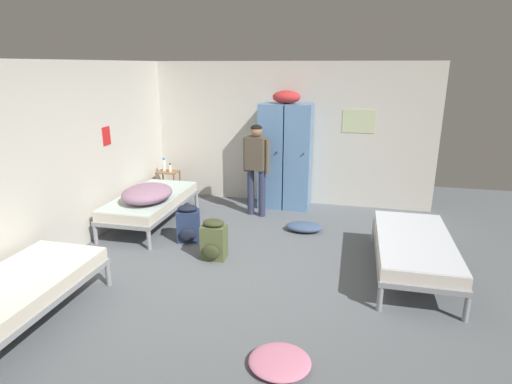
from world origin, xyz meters
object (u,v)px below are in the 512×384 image
at_px(locker_bank, 285,154).
at_px(shelf_unit, 169,183).
at_px(bed_right, 414,246).
at_px(backpack_navy, 188,224).
at_px(clothes_pile_pink, 280,362).
at_px(bed_left_front, 14,291).
at_px(lotion_bottle, 170,168).
at_px(water_bottle, 164,165).
at_px(backpack_olive, 214,240).
at_px(bed_left_rear, 151,202).
at_px(clothes_pile_denim, 304,227).
at_px(bedding_heap, 147,193).
at_px(person_traveler, 256,162).

height_order(locker_bank, shelf_unit, locker_bank).
bearing_deg(bed_right, locker_bank, 131.37).
height_order(backpack_navy, clothes_pile_pink, backpack_navy).
xyz_separation_m(bed_left_front, lotion_bottle, (-0.18, 4.05, 0.26)).
relative_size(bed_right, water_bottle, 7.71).
height_order(bed_right, backpack_olive, backpack_olive).
distance_m(locker_bank, bed_left_front, 4.71).
height_order(bed_left_rear, bed_left_front, same).
relative_size(shelf_unit, backpack_olive, 1.04).
relative_size(shelf_unit, clothes_pile_denim, 1.01).
relative_size(locker_bank, bed_left_front, 1.09).
xyz_separation_m(shelf_unit, bed_left_front, (0.25, -4.09, 0.04)).
distance_m(backpack_navy, clothes_pile_pink, 2.95).
xyz_separation_m(water_bottle, clothes_pile_denim, (2.78, -0.99, -0.61)).
xyz_separation_m(bedding_heap, person_traveler, (1.44, 1.10, 0.32)).
height_order(bed_left_front, clothes_pile_pink, bed_left_front).
distance_m(bed_left_front, clothes_pile_denim, 3.98).
bearing_deg(locker_bank, bed_left_front, -114.65).
xyz_separation_m(bed_left_rear, bed_right, (3.91, -0.85, 0.00)).
bearing_deg(bed_right, lotion_bottle, 153.64).
bearing_deg(backpack_navy, locker_bank, 59.60).
bearing_deg(clothes_pile_denim, shelf_unit, 160.32).
relative_size(bedding_heap, person_traveler, 0.56).
distance_m(locker_bank, person_traveler, 0.70).
bearing_deg(shelf_unit, bed_left_front, -86.50).
bearing_deg(lotion_bottle, clothes_pile_denim, -19.40).
distance_m(bed_left_rear, backpack_navy, 0.99).
distance_m(bedding_heap, backpack_olive, 1.49).
distance_m(lotion_bottle, clothes_pile_denim, 2.84).
relative_size(shelf_unit, water_bottle, 2.31).
xyz_separation_m(bed_left_front, person_traveler, (1.55, 3.67, 0.56)).
height_order(bed_right, bedding_heap, bedding_heap).
relative_size(bed_left_front, lotion_bottle, 11.51).
distance_m(shelf_unit, water_bottle, 0.35).
xyz_separation_m(locker_bank, clothes_pile_pink, (0.67, -4.23, -0.92)).
height_order(shelf_unit, clothes_pile_pink, shelf_unit).
bearing_deg(lotion_bottle, locker_bank, 5.38).
height_order(bed_right, backpack_navy, backpack_navy).
distance_m(locker_bank, water_bottle, 2.30).
xyz_separation_m(bed_left_front, water_bottle, (-0.33, 4.11, 0.30)).
distance_m(shelf_unit, clothes_pile_denim, 2.88).
height_order(backpack_olive, clothes_pile_denim, backpack_olive).
bearing_deg(backpack_olive, water_bottle, 127.87).
distance_m(person_traveler, water_bottle, 1.95).
bearing_deg(bed_left_rear, water_bottle, 104.89).
height_order(locker_bank, clothes_pile_denim, locker_bank).
bearing_deg(water_bottle, person_traveler, -13.00).
distance_m(bed_left_rear, bed_left_front, 2.86).
bearing_deg(backpack_olive, person_traveler, 84.80).
distance_m(bed_left_rear, clothes_pile_pink, 3.89).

